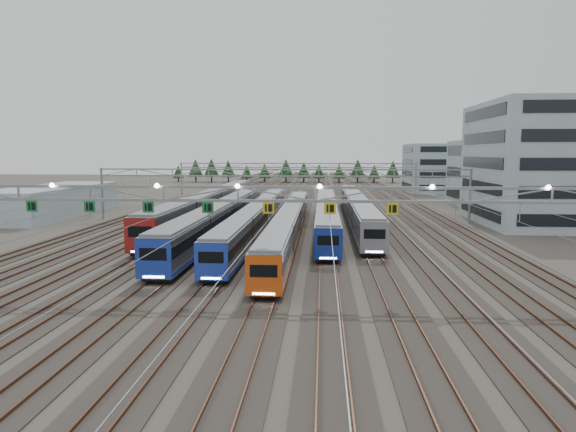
# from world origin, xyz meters

# --- Properties ---
(ground) EXTENTS (400.00, 400.00, 0.00)m
(ground) POSITION_xyz_m (0.00, 0.00, 0.00)
(ground) COLOR #47423A
(ground) RESTS_ON ground
(track_bed) EXTENTS (54.00, 260.00, 5.42)m
(track_bed) POSITION_xyz_m (0.00, 100.00, 1.49)
(track_bed) COLOR #2D2823
(track_bed) RESTS_ON ground
(train_a) EXTENTS (3.16, 64.31, 4.12)m
(train_a) POSITION_xyz_m (-11.25, 42.28, 2.31)
(train_a) COLOR black
(train_a) RESTS_ON ground
(train_b) EXTENTS (2.89, 55.84, 3.77)m
(train_b) POSITION_xyz_m (-6.75, 28.43, 2.14)
(train_b) COLOR black
(train_b) RESTS_ON ground
(train_c) EXTENTS (2.66, 56.53, 3.46)m
(train_c) POSITION_xyz_m (-2.25, 28.81, 1.98)
(train_c) COLOR black
(train_c) RESTS_ON ground
(train_d) EXTENTS (2.59, 55.28, 3.36)m
(train_d) POSITION_xyz_m (2.25, 24.21, 1.93)
(train_d) COLOR black
(train_d) RESTS_ON ground
(train_e) EXTENTS (2.66, 54.89, 3.46)m
(train_e) POSITION_xyz_m (6.75, 36.22, 1.98)
(train_e) COLOR black
(train_e) RESTS_ON ground
(train_f) EXTENTS (2.83, 53.46, 3.68)m
(train_f) POSITION_xyz_m (11.25, 38.65, 2.09)
(train_f) COLOR black
(train_f) RESTS_ON ground
(gantry_near) EXTENTS (56.36, 0.61, 8.08)m
(gantry_near) POSITION_xyz_m (-0.05, -0.12, 7.09)
(gantry_near) COLOR gray
(gantry_near) RESTS_ON ground
(gantry_mid) EXTENTS (56.36, 0.36, 8.00)m
(gantry_mid) POSITION_xyz_m (0.00, 40.00, 6.39)
(gantry_mid) COLOR gray
(gantry_mid) RESTS_ON ground
(gantry_far) EXTENTS (56.36, 0.36, 8.00)m
(gantry_far) POSITION_xyz_m (0.00, 85.00, 6.39)
(gantry_far) COLOR gray
(gantry_far) RESTS_ON ground
(depot_bldg_south) EXTENTS (18.00, 22.00, 17.48)m
(depot_bldg_south) POSITION_xyz_m (38.14, 39.11, 8.74)
(depot_bldg_south) COLOR #97AAB4
(depot_bldg_south) RESTS_ON ground
(depot_bldg_mid) EXTENTS (14.00, 16.00, 12.65)m
(depot_bldg_mid) POSITION_xyz_m (39.28, 65.71, 6.33)
(depot_bldg_mid) COLOR #97AAB4
(depot_bldg_mid) RESTS_ON ground
(depot_bldg_north) EXTENTS (22.00, 18.00, 12.56)m
(depot_bldg_north) POSITION_xyz_m (39.42, 100.42, 6.28)
(depot_bldg_north) COLOR #97AAB4
(depot_bldg_north) RESTS_ON ground
(west_shed) EXTENTS (10.00, 30.00, 4.80)m
(west_shed) POSITION_xyz_m (-38.38, 44.37, 2.40)
(west_shed) COLOR #97AAB4
(west_shed) RESTS_ON ground
(treeline) EXTENTS (100.10, 5.60, 7.02)m
(treeline) POSITION_xyz_m (2.25, 141.54, 4.23)
(treeline) COLOR #332114
(treeline) RESTS_ON ground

